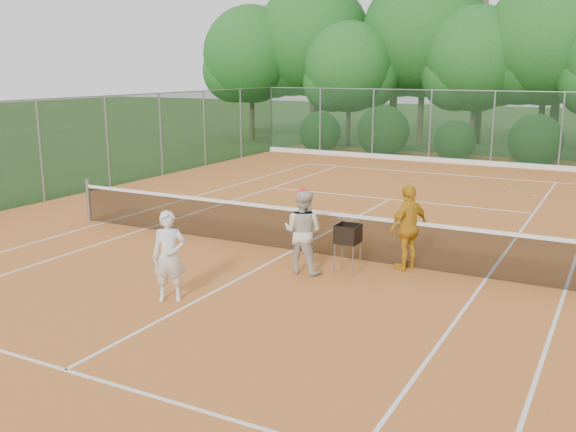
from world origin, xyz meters
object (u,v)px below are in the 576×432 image
(player_white, at_px, (169,256))
(player_yellow, at_px, (409,227))
(player_center_grp, at_px, (303,231))
(ball_hopper, at_px, (348,235))

(player_white, bearing_deg, player_yellow, 18.66)
(player_white, height_order, player_center_grp, player_center_grp)
(player_yellow, bearing_deg, player_center_grp, -30.50)
(player_white, distance_m, ball_hopper, 3.48)
(player_center_grp, distance_m, ball_hopper, 0.86)
(player_center_grp, height_order, ball_hopper, player_center_grp)
(player_center_grp, distance_m, player_yellow, 2.08)
(player_center_grp, relative_size, player_yellow, 0.98)
(player_white, relative_size, player_yellow, 0.92)
(ball_hopper, bearing_deg, player_white, -103.70)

